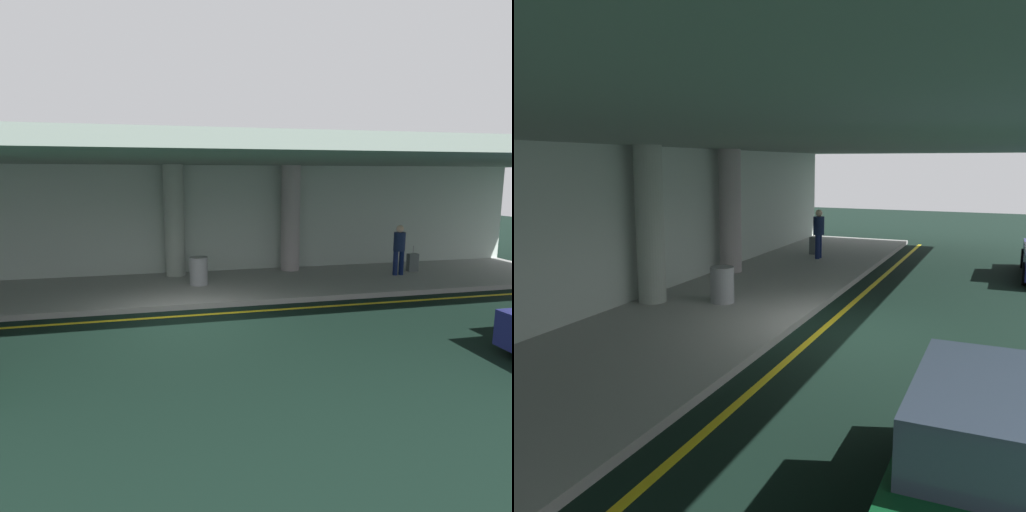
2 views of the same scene
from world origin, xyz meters
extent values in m
plane|color=black|center=(0.00, 0.00, 0.00)|extent=(60.00, 60.00, 0.00)
cube|color=#9A9A97|center=(0.00, 3.10, 0.07)|extent=(26.00, 4.20, 0.15)
cube|color=yellow|center=(0.00, 0.49, 0.00)|extent=(26.00, 0.14, 0.01)
cylinder|color=#949F96|center=(0.00, 4.74, 1.97)|extent=(0.65, 0.65, 3.65)
cylinder|color=#9F9698|center=(4.00, 4.74, 1.97)|extent=(0.65, 0.65, 3.65)
cube|color=slate|center=(0.00, 2.60, 3.95)|extent=(28.00, 13.20, 0.30)
cube|color=#ABB9B1|center=(0.00, 5.35, 1.90)|extent=(26.00, 0.30, 3.80)
cylinder|color=#0D1944|center=(7.16, 3.06, 0.56)|extent=(0.16, 0.16, 0.82)
cylinder|color=#07143D|center=(7.38, 3.06, 0.56)|extent=(0.16, 0.16, 0.82)
cylinder|color=#111E40|center=(7.27, 3.06, 1.28)|extent=(0.38, 0.38, 0.62)
sphere|color=beige|center=(7.27, 3.06, 1.71)|extent=(0.24, 0.24, 0.24)
cube|color=#4F5959|center=(8.09, 3.52, 0.46)|extent=(0.36, 0.22, 0.62)
cylinder|color=slate|center=(8.09, 3.52, 0.91)|extent=(0.02, 0.02, 0.28)
cylinder|color=gray|center=(0.60, 3.19, 0.57)|extent=(0.56, 0.56, 0.85)
camera|label=1|loc=(-0.86, -10.68, 3.40)|focal=32.49mm
camera|label=2|loc=(-10.50, -2.90, 3.40)|focal=38.59mm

